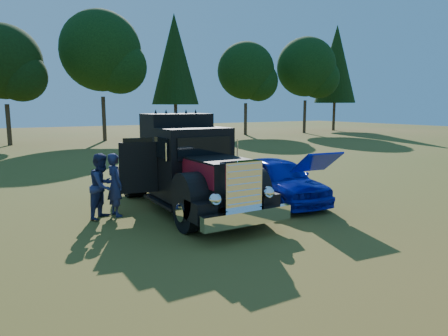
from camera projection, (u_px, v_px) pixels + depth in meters
ground at (240, 232)px, 10.36m from camera, size 120.00×120.00×0.00m
treeline at (88, 51)px, 33.08m from camera, size 72.10×23.52×13.84m
diamond_t_truck at (188, 170)px, 12.43m from camera, size 3.36×7.16×3.00m
hotrod_coupe at (277, 179)px, 13.60m from camera, size 2.24×4.62×1.89m
spectator_near at (115, 185)px, 11.78m from camera, size 0.54×0.74×1.88m
spectator_far at (102, 186)px, 11.55m from camera, size 1.17×1.16×1.90m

